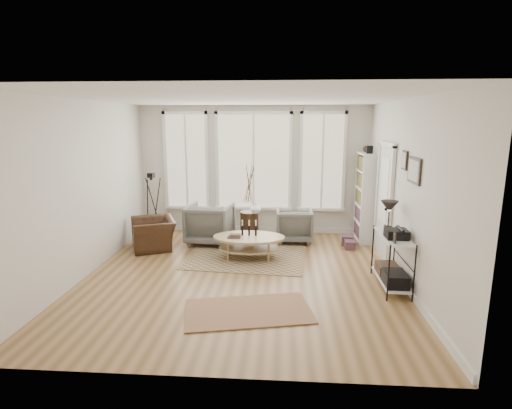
# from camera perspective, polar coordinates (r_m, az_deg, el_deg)

# --- Properties ---
(room) EXTENTS (5.50, 5.54, 2.90)m
(room) POSITION_cam_1_polar(r_m,az_deg,el_deg) (6.48, -1.94, 1.80)
(room) COLOR #A07748
(room) RESTS_ON ground
(bay_window) EXTENTS (4.14, 0.12, 2.24)m
(bay_window) POSITION_cam_1_polar(r_m,az_deg,el_deg) (9.11, -0.35, 5.89)
(bay_window) COLOR tan
(bay_window) RESTS_ON ground
(door) EXTENTS (0.09, 1.06, 2.22)m
(door) POSITION_cam_1_polar(r_m,az_deg,el_deg) (7.84, 17.85, 0.74)
(door) COLOR silver
(door) RESTS_ON ground
(bookcase) EXTENTS (0.31, 0.85, 2.06)m
(bookcase) POSITION_cam_1_polar(r_m,az_deg,el_deg) (8.87, 15.31, 1.04)
(bookcase) COLOR white
(bookcase) RESTS_ON ground
(low_shelf) EXTENTS (0.38, 1.08, 1.30)m
(low_shelf) POSITION_cam_1_polar(r_m,az_deg,el_deg) (6.59, 18.85, -6.90)
(low_shelf) COLOR white
(low_shelf) RESTS_ON ground
(wall_art) EXTENTS (0.04, 0.88, 0.44)m
(wall_art) POSITION_cam_1_polar(r_m,az_deg,el_deg) (6.38, 21.34, 4.92)
(wall_art) COLOR black
(wall_art) RESTS_ON ground
(rug_main) EXTENTS (2.32, 1.82, 0.01)m
(rug_main) POSITION_cam_1_polar(r_m,az_deg,el_deg) (7.68, -1.36, -7.55)
(rug_main) COLOR brown
(rug_main) RESTS_ON ground
(rug_runner) EXTENTS (1.87, 1.29, 0.01)m
(rug_runner) POSITION_cam_1_polar(r_m,az_deg,el_deg) (5.65, -1.12, -14.93)
(rug_runner) COLOR brown
(rug_runner) RESTS_ON ground
(coffee_table) EXTENTS (1.35, 0.87, 0.62)m
(coffee_table) POSITION_cam_1_polar(r_m,az_deg,el_deg) (7.56, -1.08, -5.25)
(coffee_table) COLOR tan
(coffee_table) RESTS_ON ground
(armchair_left) EXTENTS (0.98, 1.00, 0.84)m
(armchair_left) POSITION_cam_1_polar(r_m,az_deg,el_deg) (8.53, -6.58, -2.71)
(armchair_left) COLOR slate
(armchair_left) RESTS_ON ground
(armchair_right) EXTENTS (0.77, 0.79, 0.71)m
(armchair_right) POSITION_cam_1_polar(r_m,az_deg,el_deg) (8.65, 5.47, -2.94)
(armchair_right) COLOR slate
(armchair_right) RESTS_ON ground
(side_table) EXTENTS (0.40, 0.40, 1.70)m
(side_table) POSITION_cam_1_polar(r_m,az_deg,el_deg) (8.69, -0.97, 0.31)
(side_table) COLOR #392314
(side_table) RESTS_ON ground
(vase) EXTENTS (0.22, 0.22, 0.22)m
(vase) POSITION_cam_1_polar(r_m,az_deg,el_deg) (8.55, -0.05, -0.55)
(vase) COLOR silver
(vase) RESTS_ON side_table
(accent_chair) EXTENTS (1.18, 1.12, 0.61)m
(accent_chair) POSITION_cam_1_polar(r_m,az_deg,el_deg) (8.42, -14.41, -4.04)
(accent_chair) COLOR #392314
(accent_chair) RESTS_ON ground
(tripod_camera) EXTENTS (0.51, 0.51, 1.44)m
(tripod_camera) POSITION_cam_1_polar(r_m,az_deg,el_deg) (9.16, -14.54, -0.46)
(tripod_camera) COLOR black
(tripod_camera) RESTS_ON ground
(book_stack_near) EXTENTS (0.29, 0.35, 0.20)m
(book_stack_near) POSITION_cam_1_polar(r_m,az_deg,el_deg) (8.66, 12.94, -4.93)
(book_stack_near) COLOR maroon
(book_stack_near) RESTS_ON ground
(book_stack_far) EXTENTS (0.22, 0.27, 0.17)m
(book_stack_far) POSITION_cam_1_polar(r_m,az_deg,el_deg) (8.39, 13.24, -5.61)
(book_stack_far) COLOR maroon
(book_stack_far) RESTS_ON ground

